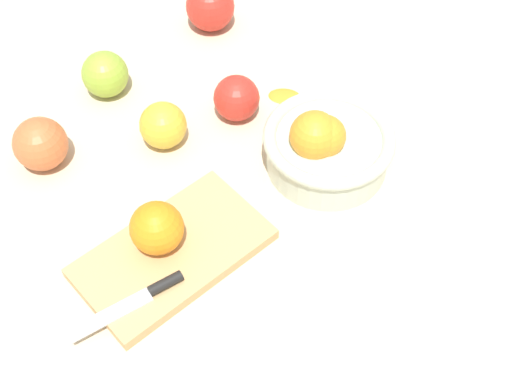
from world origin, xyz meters
name	(u,v)px	position (x,y,z in m)	size (l,w,h in m)	color
ground_plane	(201,162)	(0.00, 0.00, 0.00)	(2.40, 2.40, 0.00)	beige
bowl	(326,145)	(-0.12, 0.14, 0.04)	(0.19, 0.19, 0.11)	beige
cutting_board	(173,253)	(0.14, 0.09, 0.01)	(0.25, 0.14, 0.02)	tan
orange_on_board	(157,228)	(0.15, 0.07, 0.05)	(0.07, 0.07, 0.07)	orange
knife	(142,297)	(0.22, 0.12, 0.02)	(0.15, 0.06, 0.01)	silver
apple_front_center	(163,125)	(0.01, -0.07, 0.04)	(0.07, 0.07, 0.07)	gold
apple_front_center_2	(105,74)	(-0.01, -0.22, 0.04)	(0.07, 0.07, 0.07)	#8EB738
apple_front_right	(40,144)	(0.15, -0.17, 0.04)	(0.08, 0.08, 0.08)	#CC6638
apple_mid_left	(237,98)	(-0.11, -0.03, 0.04)	(0.07, 0.07, 0.07)	red
apple_front_left	(210,7)	(-0.23, -0.21, 0.04)	(0.08, 0.08, 0.08)	red
citrus_peel	(284,94)	(-0.19, 0.00, 0.00)	(0.05, 0.04, 0.01)	orange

